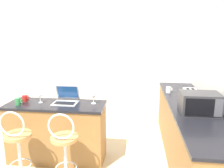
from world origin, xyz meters
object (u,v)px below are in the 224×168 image
(microwave, at_px, (200,103))
(mug_red, at_px, (25,98))
(bar_stool_far, at_px, (65,152))
(wine_glass_short, at_px, (93,96))
(toaster, at_px, (191,96))
(mug_green, at_px, (18,101))
(mug_white, at_px, (169,90))
(wine_glass_tall, at_px, (40,95))
(bar_stool_near, at_px, (18,149))
(laptop, at_px, (66,98))

(microwave, xyz_separation_m, mug_red, (-2.45, 0.22, -0.09))
(bar_stool_far, distance_m, wine_glass_short, 0.87)
(toaster, xyz_separation_m, mug_green, (-2.46, -0.42, -0.04))
(bar_stool_far, relative_size, mug_green, 9.68)
(microwave, height_order, mug_white, microwave)
(toaster, relative_size, mug_red, 3.05)
(microwave, relative_size, wine_glass_tall, 3.10)
(bar_stool_near, distance_m, mug_green, 0.68)
(mug_red, distance_m, mug_green, 0.18)
(microwave, bearing_deg, mug_white, 104.47)
(bar_stool_near, relative_size, wine_glass_tall, 6.40)
(bar_stool_near, height_order, microwave, microwave)
(bar_stool_far, relative_size, microwave, 2.07)
(toaster, bearing_deg, wine_glass_tall, -172.57)
(laptop, height_order, microwave, microwave)
(bar_stool_far, bearing_deg, mug_green, 151.35)
(microwave, relative_size, wine_glass_short, 2.88)
(bar_stool_far, xyz_separation_m, microwave, (1.65, 0.39, 0.56))
(bar_stool_near, bearing_deg, toaster, 20.90)
(mug_green, bearing_deg, wine_glass_tall, 27.13)
(mug_green, bearing_deg, microwave, -1.08)
(laptop, relative_size, mug_red, 3.34)
(bar_stool_far, relative_size, mug_white, 9.82)
(bar_stool_near, height_order, mug_green, mug_green)
(bar_stool_far, distance_m, mug_white, 2.01)
(toaster, distance_m, mug_red, 2.46)
(bar_stool_near, xyz_separation_m, mug_red, (-0.19, 0.62, 0.47))
(mug_green, bearing_deg, laptop, 17.39)
(bar_stool_near, relative_size, microwave, 2.07)
(mug_red, distance_m, wine_glass_short, 1.04)
(toaster, relative_size, wine_glass_short, 1.93)
(bar_stool_near, xyz_separation_m, bar_stool_far, (0.61, 0.00, 0.00))
(wine_glass_tall, xyz_separation_m, wine_glass_short, (0.78, 0.05, 0.01))
(mug_green, bearing_deg, mug_white, 22.65)
(toaster, relative_size, wine_glass_tall, 2.08)
(mug_green, bearing_deg, bar_stool_near, -65.45)
(mug_white, height_order, wine_glass_tall, wine_glass_tall)
(microwave, distance_m, mug_white, 1.00)
(bar_stool_far, distance_m, toaster, 1.94)
(microwave, xyz_separation_m, mug_white, (-0.25, 0.97, -0.08))
(wine_glass_short, bearing_deg, mug_red, -179.52)
(microwave, xyz_separation_m, toaster, (0.00, 0.47, -0.04))
(toaster, bearing_deg, microwave, -90.25)
(bar_stool_far, relative_size, mug_red, 9.37)
(bar_stool_far, bearing_deg, wine_glass_short, 68.81)
(toaster, bearing_deg, wine_glass_short, -170.45)
(bar_stool_far, bearing_deg, bar_stool_near, 180.00)
(laptop, height_order, mug_red, laptop)
(mug_green, distance_m, wine_glass_short, 1.07)
(laptop, bearing_deg, wine_glass_tall, -170.37)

